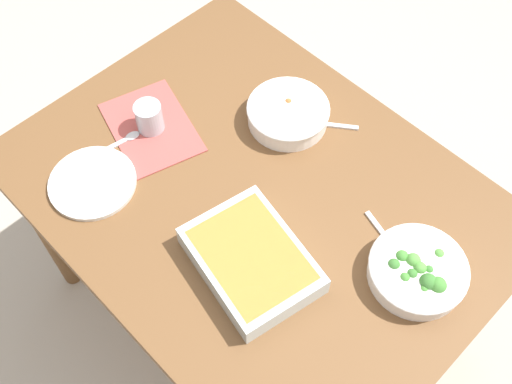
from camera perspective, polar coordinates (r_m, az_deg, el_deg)
ground_plane at (r=2.20m, az=-0.00°, el=-10.42°), size 6.00×6.00×0.00m
dining_table at (r=1.62m, az=-0.00°, el=-1.71°), size 1.20×0.90×0.74m
placemat at (r=1.68m, az=-9.59°, el=5.88°), size 0.32×0.27×0.00m
stew_bowl at (r=1.66m, az=2.95°, el=7.25°), size 0.22×0.22×0.06m
broccoli_bowl at (r=1.45m, az=14.62°, el=-7.03°), size 0.23×0.23×0.07m
baking_dish at (r=1.41m, az=-0.44°, el=-6.23°), size 0.34×0.27×0.06m
drink_cup at (r=1.66m, az=-9.76°, el=6.66°), size 0.07×0.07×0.08m
side_plate at (r=1.61m, az=-14.79°, el=0.83°), size 0.22×0.22×0.01m
spoon_by_stew at (r=1.68m, az=5.55°, el=6.34°), size 0.15×0.12×0.01m
spoon_by_broccoli at (r=1.50m, az=12.59°, el=-5.05°), size 0.17×0.07×0.01m
spoon_spare at (r=1.67m, az=-12.53°, el=4.39°), size 0.05×0.18×0.01m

